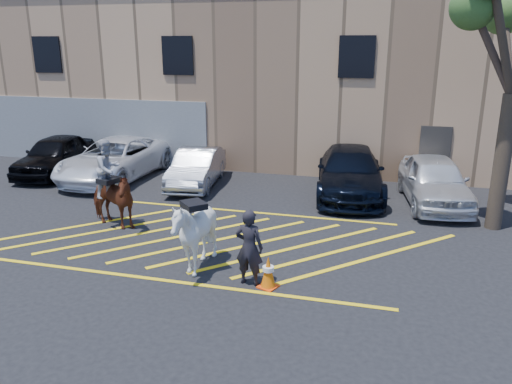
% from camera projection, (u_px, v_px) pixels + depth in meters
% --- Properties ---
extents(ground, '(90.00, 90.00, 0.00)m').
position_uv_depth(ground, '(218.00, 237.00, 13.67)').
color(ground, black).
rests_on(ground, ground).
extents(car_black_suv, '(2.42, 4.75, 1.55)m').
position_uv_depth(car_black_suv, '(56.00, 155.00, 20.00)').
color(car_black_suv, black).
rests_on(car_black_suv, ground).
extents(car_white_pickup, '(2.72, 5.61, 1.54)m').
position_uv_depth(car_white_pickup, '(115.00, 159.00, 19.30)').
color(car_white_pickup, white).
rests_on(car_white_pickup, ground).
extents(car_silver_sedan, '(1.94, 4.23, 1.35)m').
position_uv_depth(car_silver_sedan, '(197.00, 168.00, 18.36)').
color(car_silver_sedan, gray).
rests_on(car_silver_sedan, ground).
extents(car_blue_suv, '(2.80, 5.65, 1.58)m').
position_uv_depth(car_blue_suv, '(350.00, 172.00, 17.33)').
color(car_blue_suv, black).
rests_on(car_blue_suv, ground).
extents(car_white_suv, '(2.47, 4.83, 1.57)m').
position_uv_depth(car_white_suv, '(434.00, 181.00, 16.25)').
color(car_white_suv, silver).
rests_on(car_white_suv, ground).
extents(handler, '(0.66, 0.47, 1.72)m').
position_uv_depth(handler, '(249.00, 247.00, 10.78)').
color(handler, black).
rests_on(handler, ground).
extents(warehouse, '(32.42, 10.20, 7.30)m').
position_uv_depth(warehouse, '(299.00, 74.00, 23.72)').
color(warehouse, tan).
rests_on(warehouse, ground).
extents(hatching_zone, '(12.60, 5.12, 0.01)m').
position_uv_depth(hatching_zone, '(215.00, 240.00, 13.39)').
color(hatching_zone, yellow).
rests_on(hatching_zone, ground).
extents(mounted_bay, '(2.11, 1.46, 2.55)m').
position_uv_depth(mounted_bay, '(110.00, 192.00, 14.14)').
color(mounted_bay, '#602616').
rests_on(mounted_bay, ground).
extents(saddled_white, '(2.20, 2.20, 1.81)m').
position_uv_depth(saddled_white, '(195.00, 234.00, 11.39)').
color(saddled_white, silver).
rests_on(saddled_white, ground).
extents(traffic_cone, '(0.50, 0.50, 0.73)m').
position_uv_depth(traffic_cone, '(268.00, 272.00, 10.75)').
color(traffic_cone, '#FF420A').
rests_on(traffic_cone, ground).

